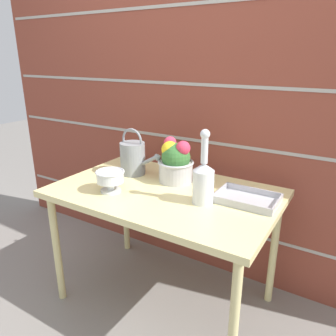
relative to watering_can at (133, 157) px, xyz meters
The scene contains 8 objects.
ground_plane 0.91m from the watering_can, 22.31° to the right, with size 12.00×12.00×0.00m, color gray.
brick_wall 0.55m from the watering_can, 50.72° to the left, with size 3.60×0.08×2.20m.
patio_table 0.38m from the watering_can, 22.31° to the right, with size 1.24×0.78×0.74m.
watering_can is the anchor object (origin of this frame).
crystal_pedestal_bowl 0.30m from the watering_can, 77.19° to the right, with size 0.16×0.16×0.12m.
flower_planter 0.29m from the watering_can, ahead, with size 0.21×0.21×0.26m.
glass_decanter 0.59m from the watering_can, 16.10° to the right, with size 0.11×0.11×0.38m.
wire_tray 0.76m from the watering_can, ahead, with size 0.31×0.22×0.04m.
Camera 1 is at (0.90, -1.42, 1.46)m, focal length 35.00 mm.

